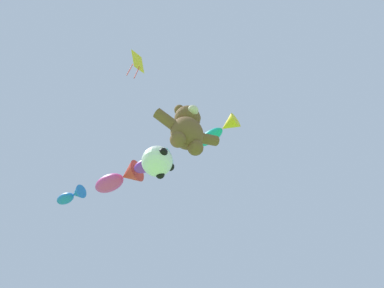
% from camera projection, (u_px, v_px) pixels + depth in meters
% --- Properties ---
extents(teddy_bear_kite, '(2.26, 0.99, 2.29)m').
position_uv_depth(teddy_bear_kite, '(187.00, 128.00, 9.32)').
color(teddy_bear_kite, brown).
extents(soccer_ball_kite, '(0.89, 0.88, 0.82)m').
position_uv_depth(soccer_ball_kite, '(158.00, 161.00, 7.68)').
color(soccer_ball_kite, white).
extents(fish_kite_teal, '(1.27, 1.98, 0.66)m').
position_uv_depth(fish_kite_teal, '(219.00, 131.00, 12.08)').
color(fish_kite_teal, '#19ADB2').
extents(fish_kite_violet, '(1.49, 1.73, 0.73)m').
position_uv_depth(fish_kite_violet, '(154.00, 162.00, 12.40)').
color(fish_kite_violet, purple).
extents(fish_kite_magenta, '(1.98, 2.36, 1.02)m').
position_uv_depth(fish_kite_magenta, '(119.00, 179.00, 13.25)').
color(fish_kite_magenta, '#E53F9E').
extents(fish_kite_cobalt, '(1.30, 1.55, 0.68)m').
position_uv_depth(fish_kite_cobalt, '(71.00, 196.00, 14.23)').
color(fish_kite_cobalt, blue).
extents(diamond_kite, '(0.80, 0.62, 2.27)m').
position_uv_depth(diamond_kite, '(137.00, 63.00, 11.19)').
color(diamond_kite, yellow).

